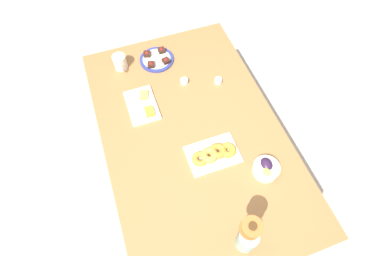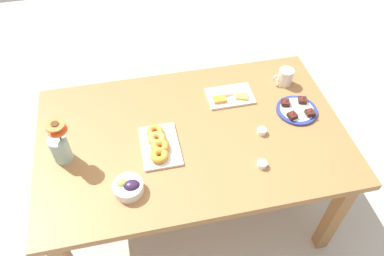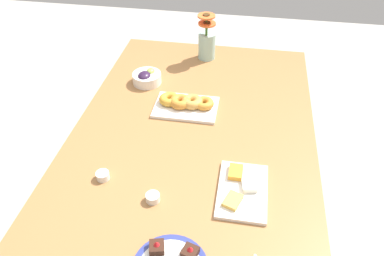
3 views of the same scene
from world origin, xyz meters
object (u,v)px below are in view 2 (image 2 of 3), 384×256
jam_cup_honey (262,131)px  grape_bowl (129,187)px  coffee_mug (285,77)px  croissant_platter (159,144)px  dessert_plate (297,110)px  jam_cup_berry (262,164)px  flower_vase (60,147)px  cheese_platter (230,96)px  dining_table (192,143)px

jam_cup_honey → grape_bowl: bearing=16.3°
coffee_mug → croissant_platter: size_ratio=0.43×
dessert_plate → jam_cup_berry: bearing=45.4°
croissant_platter → flower_vase: size_ratio=1.10×
croissant_platter → jam_cup_berry: 0.52m
coffee_mug → flower_vase: bearing=13.4°
grape_bowl → flower_vase: flower_vase is taller
croissant_platter → dessert_plate: (-0.78, -0.09, -0.01)m
cheese_platter → croissant_platter: (0.45, 0.28, 0.01)m
coffee_mug → dining_table: bearing=23.8°
cheese_platter → flower_vase: (0.91, 0.25, 0.08)m
cheese_platter → jam_cup_honey: 0.31m
dining_table → coffee_mug: 0.68m
dining_table → dessert_plate: (-0.60, -0.04, 0.10)m
coffee_mug → dessert_plate: 0.24m
grape_bowl → dining_table: bearing=-141.4°
coffee_mug → flower_vase: 1.30m
dessert_plate → cheese_platter: bearing=-29.1°
grape_bowl → jam_cup_honey: bearing=-163.7°
jam_cup_honey → dessert_plate: size_ratio=0.21×
dining_table → flower_vase: bearing=2.6°
croissant_platter → flower_vase: flower_vase is taller
jam_cup_berry → dessert_plate: 0.44m
jam_cup_honey → flower_vase: size_ratio=0.19×
coffee_mug → jam_cup_berry: 0.64m
croissant_platter → dessert_plate: 0.79m
cheese_platter → croissant_platter: size_ratio=0.93×
croissant_platter → cheese_platter: bearing=-148.1°
cheese_platter → jam_cup_berry: size_ratio=5.42×
dining_table → flower_vase: (0.65, 0.03, 0.17)m
grape_bowl → jam_cup_honey: 0.74m
cheese_platter → croissant_platter: croissant_platter is taller
dessert_plate → coffee_mug: bearing=-94.2°
dining_table → cheese_platter: cheese_platter is taller
croissant_platter → coffee_mug: bearing=-157.5°
croissant_platter → dessert_plate: bearing=-173.1°
grape_bowl → dessert_plate: (-0.95, -0.32, -0.02)m
dining_table → jam_cup_berry: bearing=135.9°
grape_bowl → cheese_platter: 0.80m
jam_cup_honey → coffee_mug: bearing=-126.8°
flower_vase → croissant_platter: bearing=176.4°
jam_cup_honey → dessert_plate: dessert_plate is taller
cheese_platter → coffee_mug: bearing=-171.7°
dining_table → grape_bowl: grape_bowl is taller
grape_bowl → dessert_plate: size_ratio=0.62×
jam_cup_berry → flower_vase: 0.97m
cheese_platter → dessert_plate: (-0.33, 0.18, 0.00)m
coffee_mug → flower_vase: (1.26, 0.30, 0.04)m
flower_vase → dining_table: bearing=-177.4°
grape_bowl → flower_vase: (0.29, -0.25, 0.06)m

